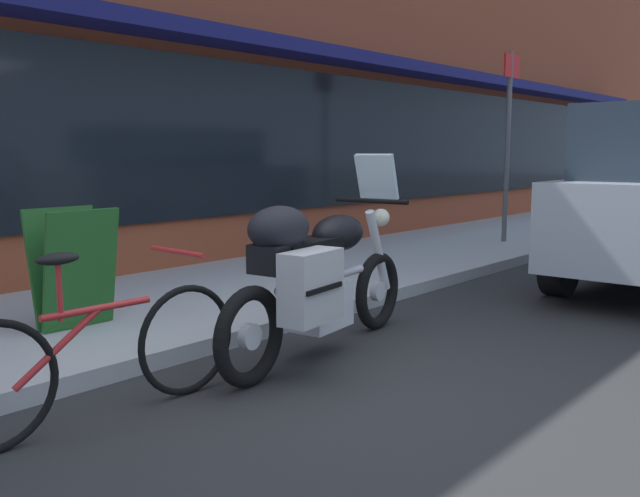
{
  "coord_description": "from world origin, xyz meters",
  "views": [
    {
      "loc": [
        -2.97,
        -2.37,
        1.39
      ],
      "look_at": [
        0.67,
        0.8,
        0.7
      ],
      "focal_mm": 37.74,
      "sensor_mm": 36.0,
      "label": 1
    }
  ],
  "objects": [
    {
      "name": "ground_plane",
      "position": [
        0.0,
        0.0,
        0.0
      ],
      "size": [
        80.0,
        80.0,
        0.0
      ],
      "primitive_type": "plane",
      "color": "#292929"
    },
    {
      "name": "storefront_building",
      "position": [
        7.3,
        3.87,
        2.78
      ],
      "size": [
        22.6,
        0.9,
        5.66
      ],
      "color": "brown",
      "rests_on": "ground_plane"
    },
    {
      "name": "sidewalk_curb",
      "position": [
        9.0,
        2.44,
        0.06
      ],
      "size": [
        30.0,
        2.56,
        0.12
      ],
      "color": "#A8A8A8",
      "rests_on": "ground_plane"
    },
    {
      "name": "touring_motorcycle",
      "position": [
        0.35,
        0.55,
        0.6
      ],
      "size": [
        2.2,
        0.85,
        1.38
      ],
      "color": "black",
      "rests_on": "ground_plane"
    },
    {
      "name": "parked_bicycle",
      "position": [
        -1.2,
        0.69,
        0.36
      ],
      "size": [
        1.73,
        0.48,
        0.91
      ],
      "color": "black",
      "rests_on": "ground_plane"
    },
    {
      "name": "sandwich_board_sign",
      "position": [
        -0.52,
        2.16,
        0.56
      ],
      "size": [
        0.55,
        0.4,
        0.87
      ],
      "color": "#1E511E",
      "rests_on": "sidewalk_curb"
    },
    {
      "name": "parking_sign_pole",
      "position": [
        6.03,
        1.95,
        1.69
      ],
      "size": [
        0.44,
        0.07,
        2.67
      ],
      "color": "#59595B",
      "rests_on": "sidewalk_curb"
    }
  ]
}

